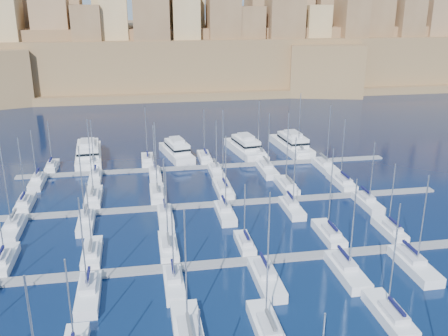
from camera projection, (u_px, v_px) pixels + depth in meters
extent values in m
plane|color=#040A32|center=(236.00, 227.00, 84.00)|extent=(600.00, 600.00, 0.00)
cube|color=slate|center=(252.00, 261.00, 72.73)|extent=(84.00, 2.00, 0.40)
cube|color=slate|center=(226.00, 203.00, 93.27)|extent=(84.00, 2.00, 0.40)
cube|color=slate|center=(209.00, 167.00, 113.80)|extent=(84.00, 2.00, 0.40)
cylinder|color=#9EA0A8|center=(70.00, 303.00, 51.72)|extent=(0.18, 0.18, 10.28)
cube|color=white|center=(188.00, 334.00, 56.25)|extent=(3.24, 10.81, 1.74)
cube|color=silver|center=(189.00, 331.00, 54.85)|extent=(2.27, 4.86, 0.70)
cylinder|color=#9EA0A8|center=(186.00, 269.00, 54.21)|extent=(0.18, 0.18, 14.18)
cube|color=#595B60|center=(189.00, 325.00, 54.01)|extent=(0.35, 4.32, 0.35)
cube|color=white|center=(267.00, 329.00, 57.13)|extent=(2.86, 9.52, 1.68)
cube|color=silver|center=(269.00, 325.00, 55.86)|extent=(2.00, 4.29, 0.70)
cylinder|color=#9EA0A8|center=(267.00, 277.00, 55.50)|extent=(0.18, 0.18, 11.30)
cube|color=#595B60|center=(271.00, 320.00, 55.08)|extent=(0.35, 3.81, 0.35)
cube|color=white|center=(389.00, 316.00, 59.55)|extent=(2.83, 9.43, 1.67)
cube|color=silver|center=(394.00, 312.00, 58.29)|extent=(1.98, 4.24, 0.70)
cylinder|color=#9EA0A8|center=(394.00, 257.00, 57.57)|extent=(0.18, 0.18, 13.45)
cube|color=#0F1140|center=(397.00, 306.00, 57.51)|extent=(0.35, 3.77, 0.35)
cube|color=white|center=(5.00, 261.00, 71.93)|extent=(2.67, 8.90, 1.64)
cube|color=silver|center=(2.00, 257.00, 70.72)|extent=(1.87, 4.00, 0.70)
cube|color=#0F1140|center=(0.00, 252.00, 69.97)|extent=(0.35, 3.56, 0.35)
cube|color=white|center=(92.00, 254.00, 73.97)|extent=(2.69, 8.97, 1.65)
cube|color=silver|center=(91.00, 250.00, 72.76)|extent=(1.88, 4.04, 0.70)
cylinder|color=#9EA0A8|center=(89.00, 216.00, 72.48)|extent=(0.18, 0.18, 10.30)
cube|color=#595B60|center=(90.00, 245.00, 72.01)|extent=(0.35, 3.59, 0.35)
cube|color=white|center=(168.00, 248.00, 75.83)|extent=(2.70, 9.01, 1.65)
cube|color=silver|center=(168.00, 244.00, 74.62)|extent=(1.89, 4.05, 0.70)
cylinder|color=#9EA0A8|center=(167.00, 206.00, 74.10)|extent=(0.18, 0.18, 11.82)
cube|color=#595B60|center=(168.00, 239.00, 73.86)|extent=(0.35, 3.60, 0.35)
cube|color=white|center=(245.00, 245.00, 76.97)|extent=(2.19, 7.31, 1.57)
cube|color=silver|center=(246.00, 240.00, 75.92)|extent=(1.54, 3.29, 0.70)
cylinder|color=#9EA0A8|center=(245.00, 212.00, 75.62)|extent=(0.18, 0.18, 9.01)
cube|color=#0F1140|center=(246.00, 235.00, 75.24)|extent=(0.35, 2.92, 0.35)
cube|color=white|center=(329.00, 235.00, 80.11)|extent=(2.75, 9.18, 1.66)
cube|color=silver|center=(331.00, 230.00, 78.87)|extent=(1.93, 4.13, 0.70)
cylinder|color=#9EA0A8|center=(331.00, 190.00, 78.12)|extent=(0.18, 0.18, 13.47)
cube|color=#0F1140|center=(333.00, 226.00, 78.11)|extent=(0.35, 3.67, 0.35)
cube|color=white|center=(389.00, 231.00, 81.46)|extent=(2.54, 8.46, 1.62)
cube|color=silver|center=(393.00, 227.00, 80.30)|extent=(1.78, 3.81, 0.70)
cylinder|color=#9EA0A8|center=(392.00, 195.00, 79.91)|extent=(0.18, 0.18, 10.58)
cube|color=#0F1140|center=(395.00, 222.00, 79.57)|extent=(0.35, 3.38, 0.35)
cube|color=white|center=(89.00, 296.00, 63.58)|extent=(2.83, 9.43, 1.67)
cube|color=silver|center=(88.00, 284.00, 64.08)|extent=(1.98, 4.24, 0.70)
cylinder|color=#9EA0A8|center=(83.00, 246.00, 60.82)|extent=(0.18, 0.18, 12.80)
cube|color=#0F1140|center=(88.00, 274.00, 64.18)|extent=(0.35, 3.77, 0.35)
cube|color=white|center=(174.00, 286.00, 65.86)|extent=(2.51, 8.37, 1.62)
cube|color=silver|center=(173.00, 275.00, 66.27)|extent=(1.76, 3.77, 0.70)
cylinder|color=#9EA0A8|center=(173.00, 245.00, 63.52)|extent=(0.18, 0.18, 10.62)
cube|color=#0F1140|center=(173.00, 266.00, 66.33)|extent=(0.35, 3.35, 0.35)
cube|color=white|center=(266.00, 280.00, 67.02)|extent=(3.05, 10.18, 1.71)
cube|color=silver|center=(265.00, 269.00, 67.59)|extent=(2.14, 4.58, 0.70)
cylinder|color=#9EA0A8|center=(269.00, 236.00, 64.35)|extent=(0.18, 0.18, 12.07)
cube|color=#0F1140|center=(264.00, 260.00, 67.73)|extent=(0.35, 4.07, 0.35)
cube|color=white|center=(347.00, 272.00, 68.94)|extent=(3.03, 10.10, 1.70)
cube|color=silver|center=(345.00, 261.00, 69.50)|extent=(2.12, 4.54, 0.70)
cylinder|color=#9EA0A8|center=(353.00, 225.00, 66.10)|extent=(0.18, 0.18, 13.10)
cube|color=#0F1140|center=(344.00, 253.00, 69.64)|extent=(0.35, 4.04, 0.35)
cube|color=white|center=(414.00, 266.00, 70.48)|extent=(3.10, 10.32, 1.72)
cube|color=silver|center=(412.00, 255.00, 71.05)|extent=(2.17, 4.64, 0.70)
cylinder|color=#9EA0A8|center=(423.00, 220.00, 67.64)|extent=(0.18, 0.18, 13.03)
cube|color=#0F1140|center=(411.00, 247.00, 71.20)|extent=(0.35, 4.13, 0.35)
cube|color=white|center=(26.00, 204.00, 92.19)|extent=(2.63, 8.76, 1.64)
cube|color=silver|center=(24.00, 200.00, 91.00)|extent=(1.84, 3.94, 0.70)
cylinder|color=#9EA0A8|center=(22.00, 169.00, 90.46)|extent=(0.18, 0.18, 11.77)
cube|color=#0F1140|center=(23.00, 195.00, 90.26)|extent=(0.35, 3.51, 0.35)
cube|color=white|center=(94.00, 198.00, 94.73)|extent=(2.99, 9.95, 1.70)
cube|color=silver|center=(93.00, 194.00, 93.42)|extent=(2.09, 4.48, 0.70)
cylinder|color=#9EA0A8|center=(90.00, 157.00, 92.63)|extent=(0.18, 0.18, 14.38)
cube|color=#595B60|center=(92.00, 190.00, 92.62)|extent=(0.35, 3.98, 0.35)
cube|color=white|center=(158.00, 195.00, 96.36)|extent=(2.76, 9.20, 1.66)
cube|color=silver|center=(158.00, 191.00, 95.12)|extent=(1.93, 4.14, 0.70)
cylinder|color=#9EA0A8|center=(156.00, 157.00, 94.36)|extent=(0.18, 0.18, 13.52)
cube|color=#595B60|center=(157.00, 187.00, 94.36)|extent=(0.35, 3.68, 0.35)
cube|color=white|center=(223.00, 190.00, 98.89)|extent=(3.03, 10.09, 1.70)
cube|color=silver|center=(224.00, 186.00, 97.57)|extent=(2.12, 4.54, 0.70)
cylinder|color=#9EA0A8|center=(223.00, 148.00, 96.67)|extent=(0.18, 0.18, 15.17)
cube|color=#0F1140|center=(225.00, 182.00, 96.76)|extent=(0.35, 4.04, 0.35)
cube|color=white|center=(286.00, 187.00, 100.73)|extent=(2.85, 9.51, 1.68)
cube|color=silver|center=(288.00, 183.00, 99.47)|extent=(2.00, 4.28, 0.70)
cylinder|color=#9EA0A8|center=(287.00, 148.00, 98.64)|extent=(0.18, 0.18, 14.18)
cube|color=#595B60|center=(289.00, 179.00, 98.69)|extent=(0.35, 3.80, 0.35)
cube|color=white|center=(341.00, 183.00, 102.87)|extent=(2.99, 9.96, 1.70)
cube|color=silver|center=(344.00, 179.00, 101.56)|extent=(2.09, 4.48, 0.70)
cylinder|color=#9EA0A8|center=(343.00, 149.00, 101.08)|extent=(0.18, 0.18, 12.43)
cube|color=#0F1140|center=(345.00, 175.00, 100.76)|extent=(0.35, 3.98, 0.35)
cube|color=white|center=(13.00, 230.00, 81.76)|extent=(2.89, 9.63, 1.68)
cube|color=silver|center=(13.00, 221.00, 82.28)|extent=(2.02, 4.33, 0.70)
cylinder|color=#9EA0A8|center=(5.00, 185.00, 78.73)|extent=(0.18, 0.18, 14.45)
cube|color=#595B60|center=(13.00, 214.00, 82.39)|extent=(0.35, 3.85, 0.35)
cube|color=white|center=(86.00, 224.00, 84.05)|extent=(2.64, 8.81, 1.64)
cube|color=silver|center=(86.00, 215.00, 84.50)|extent=(1.85, 3.97, 0.70)
cylinder|color=#9EA0A8|center=(82.00, 184.00, 81.31)|extent=(0.18, 0.18, 12.94)
cube|color=#595B60|center=(86.00, 209.00, 84.57)|extent=(0.35, 3.52, 0.35)
cube|color=white|center=(165.00, 218.00, 86.43)|extent=(2.51, 8.38, 1.62)
cube|color=silver|center=(165.00, 210.00, 86.84)|extent=(1.76, 3.77, 0.70)
cylinder|color=#9EA0A8|center=(164.00, 187.00, 84.18)|extent=(0.18, 0.18, 10.00)
cube|color=#0F1140|center=(164.00, 203.00, 86.90)|extent=(0.35, 3.35, 0.35)
cube|color=white|center=(225.00, 214.00, 87.83)|extent=(2.72, 9.05, 1.65)
cube|color=silver|center=(224.00, 206.00, 88.29)|extent=(1.90, 4.07, 0.70)
cylinder|color=#9EA0A8|center=(226.00, 174.00, 84.97)|extent=(0.18, 0.18, 13.55)
cube|color=#0F1140|center=(224.00, 199.00, 88.38)|extent=(0.35, 3.62, 0.35)
cube|color=white|center=(292.00, 209.00, 89.94)|extent=(2.65, 8.82, 1.64)
cube|color=silver|center=(291.00, 201.00, 90.39)|extent=(1.85, 3.97, 0.70)
cylinder|color=#9EA0A8|center=(294.00, 172.00, 87.23)|extent=(0.18, 0.18, 12.72)
cube|color=#0F1140|center=(290.00, 195.00, 90.46)|extent=(0.35, 3.53, 0.35)
cube|color=white|center=(368.00, 204.00, 92.25)|extent=(2.69, 8.98, 1.65)
cube|color=silver|center=(366.00, 196.00, 92.71)|extent=(1.88, 4.04, 0.70)
cylinder|color=#9EA0A8|center=(372.00, 172.00, 89.79)|extent=(0.18, 0.18, 11.12)
cube|color=#0F1140|center=(366.00, 190.00, 92.79)|extent=(0.35, 3.59, 0.35)
cube|color=white|center=(52.00, 167.00, 112.54)|extent=(2.33, 7.78, 1.59)
cube|color=silver|center=(51.00, 163.00, 111.45)|extent=(1.63, 3.50, 0.70)
cylinder|color=#9EA0A8|center=(50.00, 142.00, 111.09)|extent=(0.18, 0.18, 9.79)
cube|color=#0F1140|center=(50.00, 159.00, 110.75)|extent=(0.35, 3.11, 0.35)
cube|color=white|center=(94.00, 165.00, 114.23)|extent=(2.46, 8.21, 1.61)
cube|color=silver|center=(93.00, 161.00, 113.10)|extent=(1.72, 3.69, 0.70)
cylinder|color=#9EA0A8|center=(92.00, 141.00, 112.82)|extent=(0.18, 0.18, 9.60)
cube|color=#595B60|center=(93.00, 157.00, 112.38)|extent=(0.35, 3.28, 0.35)
cube|color=white|center=(148.00, 161.00, 116.66)|extent=(2.74, 9.15, 1.66)
cube|color=silver|center=(148.00, 157.00, 115.43)|extent=(1.92, 4.12, 0.70)
cylinder|color=#9EA0A8|center=(146.00, 133.00, 114.93)|extent=(0.18, 0.18, 11.84)
cube|color=#0F1140|center=(147.00, 154.00, 114.67)|extent=(0.35, 3.66, 0.35)
cube|color=white|center=(205.00, 158.00, 118.77)|extent=(2.69, 8.95, 1.65)
cube|color=silver|center=(205.00, 155.00, 117.56)|extent=(1.88, 4.03, 0.70)
cylinder|color=#9EA0A8|center=(204.00, 132.00, 117.17)|extent=(0.18, 0.18, 10.99)
cube|color=#0F1140|center=(205.00, 151.00, 116.81)|extent=(0.35, 3.58, 0.35)
cube|color=white|center=(259.00, 155.00, 121.38)|extent=(2.97, 9.89, 1.69)
cube|color=silver|center=(260.00, 151.00, 120.07)|extent=(2.08, 4.45, 0.70)
cylinder|color=#9EA0A8|center=(259.00, 126.00, 119.61)|extent=(0.18, 0.18, 12.29)
cube|color=#595B60|center=(260.00, 148.00, 119.28)|extent=(0.35, 3.96, 0.35)
cube|color=white|center=(299.00, 153.00, 122.71)|extent=(2.76, 9.21, 1.66)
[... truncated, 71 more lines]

